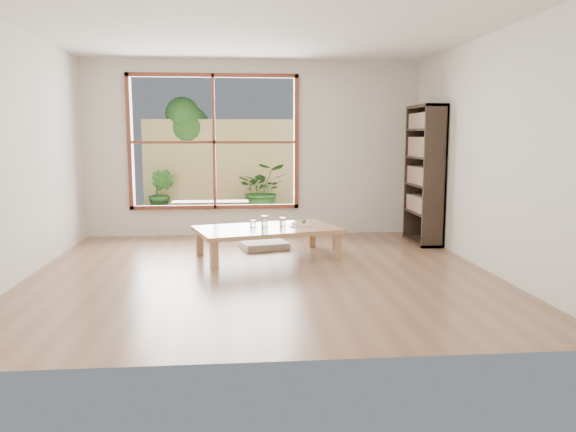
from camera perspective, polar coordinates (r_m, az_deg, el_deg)
name	(u,v)px	position (r m, az deg, el deg)	size (l,w,h in m)	color
ground	(262,272)	(6.23, -2.62, -5.70)	(5.00, 5.00, 0.00)	#926749
low_table	(267,231)	(6.92, -2.12, -1.54)	(1.89, 1.38, 0.37)	#AE7954
floor_cushion	(263,244)	(7.59, -2.57, -2.87)	(0.58, 0.58, 0.08)	silver
bookshelf	(424,175)	(8.03, 13.68, 4.08)	(0.31, 0.86, 1.91)	#33251C
glass_tall	(265,222)	(6.86, -2.39, -0.60)	(0.08, 0.08, 0.15)	silver
glass_mid	(283,222)	(6.99, -0.55, -0.61)	(0.08, 0.08, 0.11)	silver
glass_short	(264,223)	(7.01, -2.42, -0.72)	(0.06, 0.06, 0.08)	silver
glass_small	(253,224)	(6.92, -3.60, -0.81)	(0.07, 0.07, 0.09)	silver
food_tray	(300,224)	(7.05, 1.21, -0.84)	(0.27, 0.20, 0.08)	white
deck	(218,223)	(9.72, -7.11, -0.76)	(2.80, 2.00, 0.05)	#383028
garden_bench	(210,205)	(9.37, -7.90, 1.13)	(1.25, 0.37, 0.40)	#33251C
bamboo_fence	(219,168)	(10.63, -7.02, 4.87)	(2.80, 0.06, 1.80)	#D6BE6D
shrub_right	(263,190)	(10.26, -2.58, 2.67)	(0.89, 0.77, 0.98)	#346926
shrub_left	(161,193)	(10.46, -12.75, 2.29)	(0.48, 0.39, 0.88)	#346926
garden_tree	(183,129)	(10.95, -10.62, 8.69)	(1.04, 0.85, 2.22)	#4C3D2D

